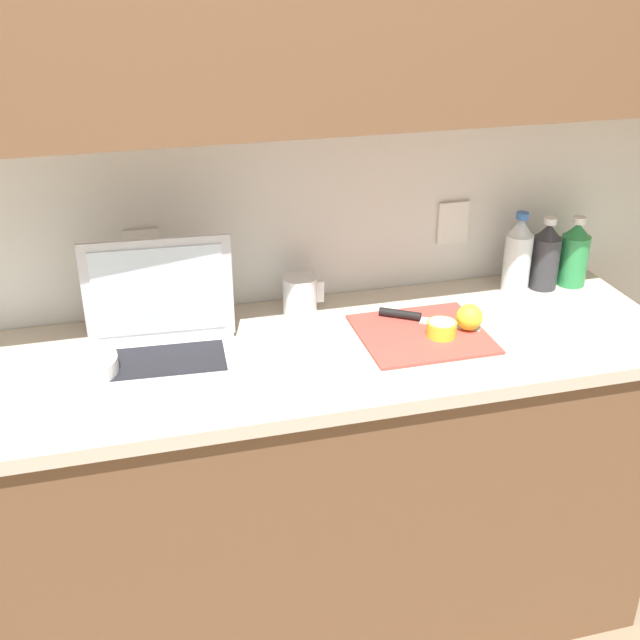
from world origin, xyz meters
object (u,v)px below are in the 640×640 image
at_px(bottle_green_soda, 518,256).
at_px(bowl_white, 81,370).
at_px(lemon_whole_beside, 469,317).
at_px(measuring_cup, 300,295).
at_px(cutting_board, 422,334).
at_px(bottle_water_clear, 574,254).
at_px(knife, 412,316).
at_px(laptop, 162,334).
at_px(lemon_half_cut, 442,329).
at_px(bottle_oil_tall, 546,256).

bearing_deg(bottle_green_soda, bowl_white, -170.31).
xyz_separation_m(lemon_whole_beside, measuring_cup, (-0.39, 0.22, 0.01)).
relative_size(cutting_board, bottle_water_clear, 1.56).
xyz_separation_m(knife, bottle_green_soda, (0.35, 0.12, 0.09)).
height_order(laptop, bottle_green_soda, laptop).
height_order(laptop, lemon_half_cut, laptop).
relative_size(knife, bowl_white, 1.42).
distance_m(bottle_oil_tall, bottle_water_clear, 0.09).
bearing_deg(laptop, lemon_half_cut, -3.04).
bearing_deg(bottle_green_soda, bottle_water_clear, 0.00).
xyz_separation_m(cutting_board, knife, (0.00, 0.08, 0.01)).
bearing_deg(measuring_cup, laptop, -157.58).
height_order(knife, bottle_oil_tall, bottle_oil_tall).
distance_m(cutting_board, bowl_white, 0.83).
distance_m(lemon_half_cut, bowl_white, 0.87).
xyz_separation_m(cutting_board, bottle_oil_tall, (0.44, 0.19, 0.09)).
xyz_separation_m(knife, bowl_white, (-0.83, -0.09, 0.01)).
relative_size(cutting_board, bottle_oil_tall, 1.52).
bearing_deg(bottle_water_clear, bottle_green_soda, -180.00).
bearing_deg(knife, bottle_oil_tall, 47.48).
bearing_deg(bottle_green_soda, cutting_board, -151.40).
relative_size(lemon_half_cut, bottle_green_soda, 0.32).
xyz_separation_m(laptop, knife, (0.64, 0.03, -0.05)).
relative_size(bottle_green_soda, bottle_water_clear, 1.14).
xyz_separation_m(cutting_board, lemon_half_cut, (0.04, -0.03, 0.02)).
bearing_deg(measuring_cup, cutting_board, -37.43).
bearing_deg(bottle_green_soda, lemon_half_cut, -144.92).
bearing_deg(knife, laptop, -144.93).
height_order(lemon_half_cut, lemon_whole_beside, lemon_whole_beside).
bearing_deg(measuring_cup, bowl_white, -159.23).
distance_m(cutting_board, lemon_half_cut, 0.05).
bearing_deg(bowl_white, lemon_half_cut, -1.19).
distance_m(cutting_board, knife, 0.08).
bearing_deg(bottle_water_clear, cutting_board, -160.06).
distance_m(lemon_whole_beside, bottle_water_clear, 0.46).
relative_size(laptop, knife, 1.53).
bearing_deg(measuring_cup, knife, -25.40).
bearing_deg(knife, bottle_water_clear, 45.05).
xyz_separation_m(knife, bottle_oil_tall, (0.44, 0.12, 0.08)).
xyz_separation_m(bottle_oil_tall, measuring_cup, (-0.71, 0.01, -0.04)).
height_order(knife, measuring_cup, measuring_cup).
relative_size(bottle_water_clear, bowl_white, 1.20).
bearing_deg(laptop, bottle_green_soda, 11.67).
height_order(laptop, bowl_white, laptop).
bearing_deg(lemon_half_cut, laptop, 173.45).
distance_m(laptop, lemon_whole_beside, 0.76).
bearing_deg(knife, lemon_half_cut, -37.05).
bearing_deg(bottle_oil_tall, bowl_white, -170.96).
xyz_separation_m(lemon_half_cut, bottle_water_clear, (0.49, 0.22, 0.06)).
height_order(cutting_board, knife, knife).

